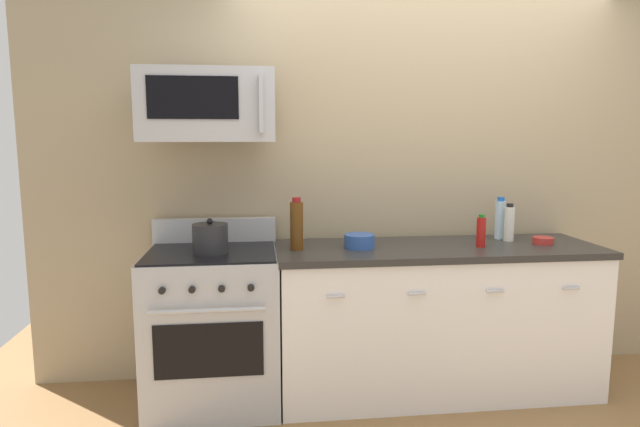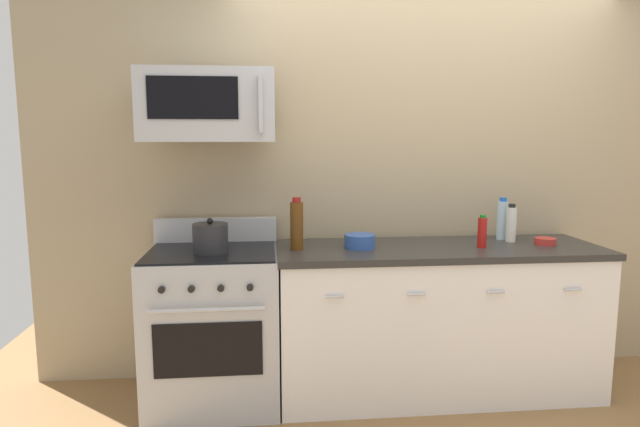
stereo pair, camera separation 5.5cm
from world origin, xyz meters
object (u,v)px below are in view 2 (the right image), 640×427
bottle_wine_amber (297,225)px  stockpot (210,238)px  bottle_water_clear (502,220)px  bowl_blue_mixing (360,241)px  range_oven (214,325)px  bottle_hot_sauce_red (482,232)px  microwave (208,106)px  bottle_vinegar_white (511,224)px  bowl_red_small (545,241)px

bottle_wine_amber → stockpot: bottle_wine_amber is taller
bottle_water_clear → bowl_blue_mixing: 0.98m
range_oven → bottle_hot_sauce_red: 1.69m
bottle_hot_sauce_red → microwave: bearing=176.3°
bottle_vinegar_white → stockpot: 1.86m
bottle_wine_amber → bottle_hot_sauce_red: 1.11m
bowl_red_small → bowl_blue_mixing: 1.16m
range_oven → bottle_water_clear: size_ratio=3.93×
bottle_vinegar_white → bottle_hot_sauce_red: (-0.26, -0.16, -0.02)m
bottle_hot_sauce_red → stockpot: 1.60m
range_oven → bottle_water_clear: (1.83, 0.18, 0.58)m
bottle_wine_amber → bottle_hot_sauce_red: size_ratio=1.57×
bottle_water_clear → bottle_hot_sauce_red: bearing=-134.0°
bottle_vinegar_white → stockpot: (-1.86, -0.15, -0.03)m
bottle_wine_amber → stockpot: (-0.49, -0.04, -0.06)m
bottle_water_clear → bowl_red_small: bottle_water_clear is taller
range_oven → bottle_wine_amber: bearing=-1.2°
bottle_wine_amber → bottle_vinegar_white: size_ratio=1.29×
range_oven → stockpot: bearing=-90.0°
bowl_blue_mixing → stockpot: bearing=-176.8°
bottle_wine_amber → bowl_red_small: (1.53, -0.00, -0.12)m
microwave → bottle_vinegar_white: 1.99m
bottle_water_clear → bowl_blue_mixing: bearing=-169.3°
bottle_hot_sauce_red → bottle_water_clear: 0.33m
microwave → range_oven: bearing=-90.3°
bottle_wine_amber → bowl_red_small: size_ratio=2.42×
stockpot → bottle_vinegar_white: bearing=4.8°
microwave → stockpot: 0.75m
microwave → bottle_hot_sauce_red: microwave is taller
microwave → bottle_hot_sauce_red: 1.77m
bottle_vinegar_white → bottle_hot_sauce_red: bearing=-147.7°
range_oven → bowl_blue_mixing: range_oven is taller
bowl_red_small → bowl_blue_mixing: bearing=179.4°
bottle_water_clear → bottle_vinegar_white: bearing=-71.7°
microwave → bowl_blue_mixing: (0.87, -0.05, -0.79)m
bottle_water_clear → stockpot: bottle_water_clear is taller
range_oven → microwave: size_ratio=1.44×
stockpot → bowl_blue_mixing: bearing=3.2°
bottle_water_clear → range_oven: bearing=-174.4°
range_oven → stockpot: size_ratio=5.33×
bottle_water_clear → bowl_blue_mixing: (-0.96, -0.18, -0.09)m
bottle_wine_amber → bowl_blue_mixing: bottle_wine_amber is taller
bowl_red_small → bottle_vinegar_white: bearing=145.3°
microwave → bowl_red_small: 2.18m
range_oven → bowl_blue_mixing: bearing=-0.3°
microwave → bottle_wine_amber: bearing=-6.4°
bottle_hot_sauce_red → bottle_water_clear: (0.23, 0.24, 0.04)m
bowl_blue_mixing → stockpot: (-0.87, -0.05, 0.04)m
bottle_vinegar_white → bowl_blue_mixing: bearing=-173.9°
bottle_water_clear → microwave: bearing=-175.8°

